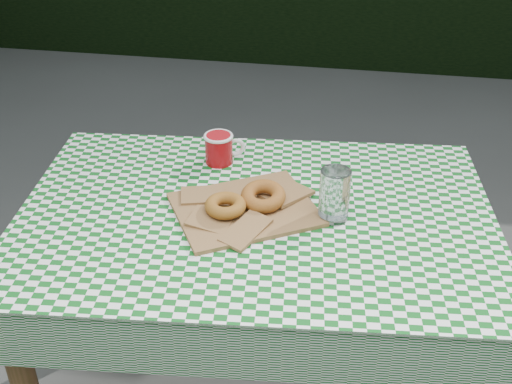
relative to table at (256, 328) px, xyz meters
The scene contains 7 objects.
table is the anchor object (origin of this frame).
tablecloth 0.38m from the table, ahead, with size 1.16×0.78×0.01m, color #0D5418.
paper_bag 0.39m from the table, behind, with size 0.33×0.26×0.02m, color olive.
bagel_front 0.42m from the table, 155.71° to the right, with size 0.10×0.10×0.03m, color #92521E.
bagel_back 0.42m from the table, 57.93° to the left, with size 0.11×0.11×0.03m, color #975C1F.
coffee_mug 0.50m from the table, 121.63° to the left, with size 0.15×0.15×0.08m, color #9E0A10, non-canonical shape.
drinking_glass 0.48m from the table, ahead, with size 0.07×0.07×0.13m, color silver.
Camera 1 is at (0.35, -1.39, 1.63)m, focal length 45.14 mm.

